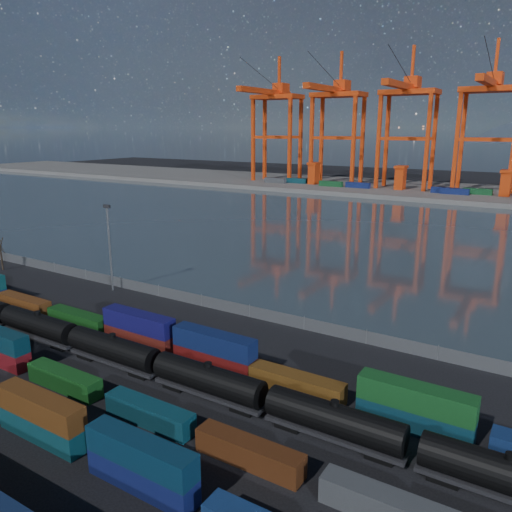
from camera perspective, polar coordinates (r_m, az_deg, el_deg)
The scene contains 12 objects.
ground at distance 63.54m, azimuth -14.88°, elevation -14.63°, with size 700.00×700.00×0.00m, color black.
harbor_water at distance 151.26m, azimuth 15.14°, elevation 2.37°, with size 700.00×700.00×0.00m, color #2F3C44.
far_quay at distance 252.41m, azimuth 22.20°, elevation 6.72°, with size 700.00×70.00×2.00m, color #514F4C.
container_row_mid at distance 55.17m, azimuth -10.79°, elevation -17.52°, with size 140.27×2.22×4.73m.
container_row_north at distance 67.43m, azimuth -7.00°, elevation -10.59°, with size 141.44×2.40×5.11m.
tanker_string at distance 74.32m, azimuth -20.09°, elevation -8.71°, with size 123.15×3.15×4.50m.
waterfront_fence at distance 82.74m, azimuth -0.73°, elevation -6.34°, with size 160.12×0.12×2.20m.
bare_tree at distance 122.36m, azimuth -27.13°, elevation 0.22°, with size 1.89×1.95×7.39m.
yard_light_mast at distance 97.80m, azimuth -16.41°, elevation 1.41°, with size 1.60×0.40×16.60m.
gantry_cranes at distance 245.63m, azimuth 21.04°, elevation 16.00°, with size 200.65×49.26×66.70m.
quay_containers at distance 240.08m, azimuth 19.04°, elevation 7.20°, with size 172.58×10.99×2.60m.
straddle_carriers at distance 242.33m, azimuth 21.34°, elevation 8.14°, with size 140.00×7.00×11.10m.
Camera 1 is at (41.59, -37.22, 30.39)m, focal length 35.00 mm.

